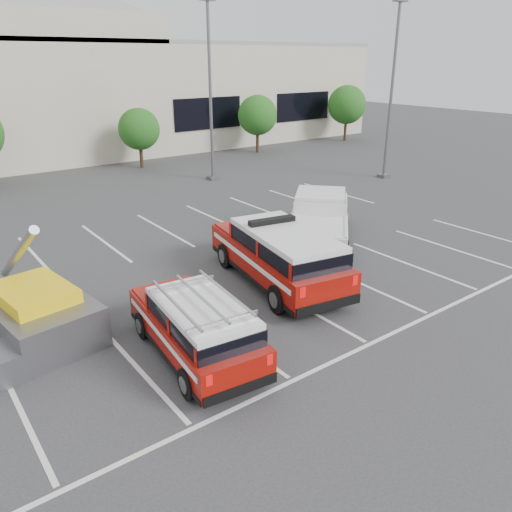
% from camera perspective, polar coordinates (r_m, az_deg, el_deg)
% --- Properties ---
extents(ground, '(120.00, 120.00, 0.00)m').
position_cam_1_polar(ground, '(15.50, 4.88, -5.58)').
color(ground, '#313133').
rests_on(ground, ground).
extents(stall_markings, '(23.00, 15.00, 0.01)m').
position_cam_1_polar(stall_markings, '(18.77, -4.24, -0.51)').
color(stall_markings, silver).
rests_on(stall_markings, ground).
extents(convention_building, '(60.00, 16.99, 13.20)m').
position_cam_1_polar(convention_building, '(43.17, -25.27, 16.65)').
color(convention_building, '#B6AD9A').
rests_on(convention_building, ground).
extents(tree_mid_right, '(2.77, 2.77, 3.99)m').
position_cam_1_polar(tree_mid_right, '(35.59, -13.11, 13.80)').
color(tree_mid_right, '#3F2B19').
rests_on(tree_mid_right, ground).
extents(tree_right, '(3.07, 3.07, 4.42)m').
position_cam_1_polar(tree_right, '(40.64, 0.24, 15.65)').
color(tree_right, '#3F2B19').
rests_on(tree_right, ground).
extents(tree_far_right, '(3.37, 3.37, 4.85)m').
position_cam_1_polar(tree_far_right, '(47.30, 10.37, 16.51)').
color(tree_far_right, '#3F2B19').
rests_on(tree_far_right, ground).
extents(light_pole_mid, '(0.90, 0.60, 10.24)m').
position_cam_1_polar(light_pole_mid, '(30.90, -5.25, 18.13)').
color(light_pole_mid, '#59595E').
rests_on(light_pole_mid, ground).
extents(light_pole_right, '(0.90, 0.60, 10.24)m').
position_cam_1_polar(light_pole_right, '(32.41, 15.24, 17.67)').
color(light_pole_right, '#59595E').
rests_on(light_pole_right, ground).
extents(fire_chief_suv, '(3.27, 6.39, 2.14)m').
position_cam_1_polar(fire_chief_suv, '(16.56, 2.63, -0.33)').
color(fire_chief_suv, maroon).
rests_on(fire_chief_suv, ground).
extents(white_pickup, '(6.19, 6.08, 1.98)m').
position_cam_1_polar(white_pickup, '(20.54, 7.21, 3.69)').
color(white_pickup, silver).
rests_on(white_pickup, ground).
extents(ladder_suv, '(2.33, 4.87, 1.86)m').
position_cam_1_polar(ladder_suv, '(12.69, -6.80, -8.50)').
color(ladder_suv, maroon).
rests_on(ladder_suv, ground).
extents(utility_rig, '(3.43, 4.25, 3.36)m').
position_cam_1_polar(utility_rig, '(14.64, -24.02, -6.35)').
color(utility_rig, '#59595E').
rests_on(utility_rig, ground).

